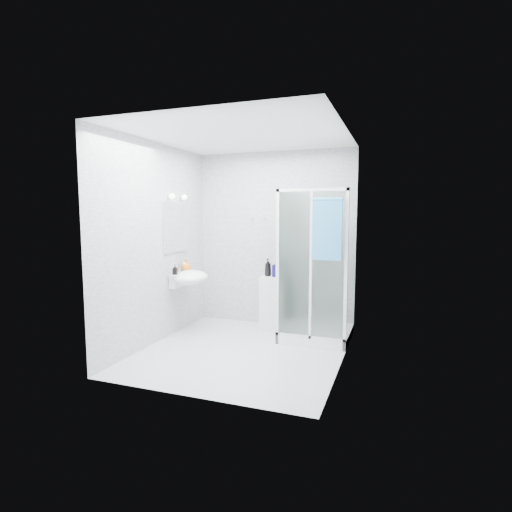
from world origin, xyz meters
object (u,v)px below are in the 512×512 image
at_px(shower_enclosure, 310,306).
at_px(soap_dispenser_black, 175,270).
at_px(hand_towel, 327,228).
at_px(wall_basin, 189,278).
at_px(shampoo_bottle_b, 277,268).
at_px(soap_dispenser_orange, 186,265).
at_px(storage_cabinet, 272,303).
at_px(shampoo_bottle_a, 268,267).

distance_m(shower_enclosure, soap_dispenser_black, 1.89).
bearing_deg(hand_towel, wall_basin, 177.49).
bearing_deg(shampoo_bottle_b, shower_enclosure, -26.73).
bearing_deg(shower_enclosure, soap_dispenser_orange, -174.46).
height_order(wall_basin, storage_cabinet, wall_basin).
relative_size(shower_enclosure, wall_basin, 3.57).
xyz_separation_m(shampoo_bottle_b, soap_dispenser_orange, (-1.23, -0.45, 0.04)).
bearing_deg(soap_dispenser_orange, shampoo_bottle_b, 19.93).
height_order(shower_enclosure, soap_dispenser_orange, shower_enclosure).
distance_m(storage_cabinet, shampoo_bottle_a, 0.52).
bearing_deg(wall_basin, soap_dispenser_orange, 130.80).
xyz_separation_m(hand_towel, soap_dispenser_orange, (-2.06, 0.23, -0.57)).
bearing_deg(storage_cabinet, soap_dispenser_black, -148.25).
height_order(shampoo_bottle_b, soap_dispenser_black, shampoo_bottle_b).
height_order(wall_basin, soap_dispenser_black, wall_basin).
distance_m(shower_enclosure, shampoo_bottle_b, 0.77).
height_order(shower_enclosure, storage_cabinet, shower_enclosure).
height_order(storage_cabinet, shampoo_bottle_b, shampoo_bottle_b).
xyz_separation_m(shower_enclosure, wall_basin, (-1.66, -0.32, 0.35)).
bearing_deg(soap_dispenser_orange, soap_dispenser_black, -86.90).
xyz_separation_m(shower_enclosure, soap_dispenser_black, (-1.76, -0.51, 0.48)).
relative_size(shower_enclosure, hand_towel, 2.66).
xyz_separation_m(storage_cabinet, shampoo_bottle_b, (0.07, -0.01, 0.52)).
xyz_separation_m(hand_towel, soap_dispenser_black, (-2.04, -0.10, -0.59)).
relative_size(hand_towel, shampoo_bottle_a, 2.92).
bearing_deg(storage_cabinet, shower_enclosure, -27.56).
distance_m(hand_towel, soap_dispenser_orange, 2.15).
bearing_deg(wall_basin, soap_dispenser_black, -119.15).
height_order(shampoo_bottle_a, soap_dispenser_orange, soap_dispenser_orange).
xyz_separation_m(shower_enclosure, hand_towel, (0.28, -0.40, 1.08)).
bearing_deg(shower_enclosure, hand_towel, -54.93).
xyz_separation_m(storage_cabinet, soap_dispenser_black, (-1.14, -0.79, 0.54)).
height_order(storage_cabinet, shampoo_bottle_a, shampoo_bottle_a).
bearing_deg(soap_dispenser_black, shampoo_bottle_a, 36.32).
bearing_deg(shampoo_bottle_a, wall_basin, -148.23).
xyz_separation_m(storage_cabinet, shampoo_bottle_a, (-0.07, -0.00, 0.52)).
relative_size(shower_enclosure, shampoo_bottle_a, 7.76).
distance_m(shower_enclosure, shampoo_bottle_a, 0.88).
bearing_deg(wall_basin, storage_cabinet, 30.00).
height_order(shampoo_bottle_a, soap_dispenser_black, shampoo_bottle_a).
relative_size(storage_cabinet, shampoo_bottle_a, 3.03).
relative_size(wall_basin, soap_dispenser_orange, 3.13).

